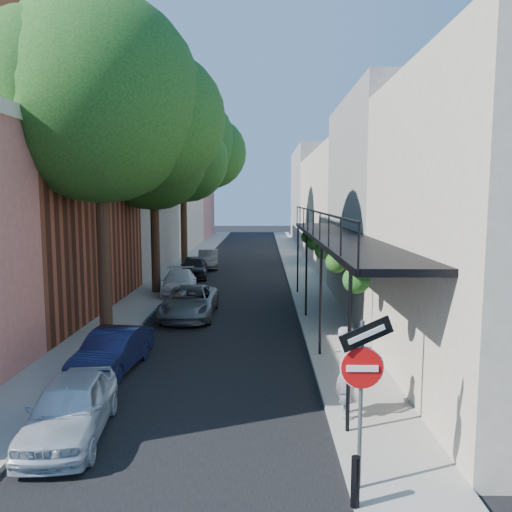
{
  "coord_description": "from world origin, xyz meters",
  "views": [
    {
      "loc": [
        1.6,
        -6.65,
        4.81
      ],
      "look_at": [
        1.33,
        10.57,
        2.8
      ],
      "focal_mm": 35.0,
      "sensor_mm": 36.0,
      "label": 1
    }
  ],
  "objects_px": {
    "sign_post": "(362,375)",
    "bollard": "(355,482)",
    "parked_car_e": "(194,267)",
    "oak_near": "(114,105)",
    "oak_mid": "(162,152)",
    "pedestrian": "(347,371)",
    "parked_car_f": "(208,259)",
    "parked_car_a": "(70,408)",
    "parked_car_c": "(190,302)",
    "parked_car_b": "(112,351)",
    "parked_car_d": "(179,283)",
    "oak_far": "(190,146)"
  },
  "relations": [
    {
      "from": "sign_post",
      "to": "bollard",
      "type": "bearing_deg",
      "value": -108.56
    },
    {
      "from": "bollard",
      "to": "parked_car_e",
      "type": "relative_size",
      "value": 0.21
    },
    {
      "from": "sign_post",
      "to": "bollard",
      "type": "xyz_separation_m",
      "value": [
        -0.16,
        -0.47,
        -1.52
      ]
    },
    {
      "from": "oak_near",
      "to": "oak_mid",
      "type": "xyz_separation_m",
      "value": [
        -0.05,
        7.97,
        -0.82
      ]
    },
    {
      "from": "oak_mid",
      "to": "pedestrian",
      "type": "xyz_separation_m",
      "value": [
        6.82,
        -14.51,
        -5.95
      ]
    },
    {
      "from": "parked_car_f",
      "to": "parked_car_a",
      "type": "bearing_deg",
      "value": -95.12
    },
    {
      "from": "parked_car_c",
      "to": "parked_car_e",
      "type": "relative_size",
      "value": 1.15
    },
    {
      "from": "sign_post",
      "to": "pedestrian",
      "type": "relative_size",
      "value": 1.51
    },
    {
      "from": "parked_car_c",
      "to": "parked_car_e",
      "type": "xyz_separation_m",
      "value": [
        -1.2,
        10.04,
        0.04
      ]
    },
    {
      "from": "parked_car_a",
      "to": "bollard",
      "type": "bearing_deg",
      "value": -30.62
    },
    {
      "from": "parked_car_b",
      "to": "parked_car_a",
      "type": "bearing_deg",
      "value": -79.08
    },
    {
      "from": "sign_post",
      "to": "parked_car_e",
      "type": "relative_size",
      "value": 0.78
    },
    {
      "from": "pedestrian",
      "to": "sign_post",
      "type": "bearing_deg",
      "value": 177.38
    },
    {
      "from": "parked_car_b",
      "to": "parked_car_c",
      "type": "distance_m",
      "value": 6.54
    },
    {
      "from": "sign_post",
      "to": "parked_car_a",
      "type": "bearing_deg",
      "value": 160.49
    },
    {
      "from": "oak_near",
      "to": "parked_car_a",
      "type": "distance_m",
      "value": 10.4
    },
    {
      "from": "parked_car_c",
      "to": "pedestrian",
      "type": "bearing_deg",
      "value": -63.34
    },
    {
      "from": "parked_car_f",
      "to": "parked_car_e",
      "type": "bearing_deg",
      "value": -100.38
    },
    {
      "from": "oak_near",
      "to": "oak_mid",
      "type": "distance_m",
      "value": 8.01
    },
    {
      "from": "sign_post",
      "to": "parked_car_d",
      "type": "xyz_separation_m",
      "value": [
        -5.76,
        16.84,
        -1.43
      ]
    },
    {
      "from": "parked_car_a",
      "to": "parked_car_d",
      "type": "distance_m",
      "value": 14.91
    },
    {
      "from": "sign_post",
      "to": "oak_far",
      "type": "xyz_separation_m",
      "value": [
        -6.51,
        26.3,
        6.22
      ]
    },
    {
      "from": "oak_near",
      "to": "oak_mid",
      "type": "height_order",
      "value": "oak_near"
    },
    {
      "from": "oak_far",
      "to": "parked_car_d",
      "type": "distance_m",
      "value": 12.19
    },
    {
      "from": "parked_car_e",
      "to": "parked_car_f",
      "type": "xyz_separation_m",
      "value": [
        0.39,
        4.12,
        -0.03
      ]
    },
    {
      "from": "parked_car_b",
      "to": "parked_car_c",
      "type": "xyz_separation_m",
      "value": [
        1.2,
        6.42,
        0.04
      ]
    },
    {
      "from": "oak_mid",
      "to": "parked_car_f",
      "type": "relative_size",
      "value": 2.69
    },
    {
      "from": "parked_car_a",
      "to": "parked_car_c",
      "type": "height_order",
      "value": "parked_car_c"
    },
    {
      "from": "sign_post",
      "to": "parked_car_f",
      "type": "xyz_separation_m",
      "value": [
        -5.37,
        26.35,
        -1.41
      ]
    },
    {
      "from": "parked_car_a",
      "to": "parked_car_e",
      "type": "bearing_deg",
      "value": 84.69
    },
    {
      "from": "bollard",
      "to": "parked_car_c",
      "type": "relative_size",
      "value": 0.18
    },
    {
      "from": "sign_post",
      "to": "pedestrian",
      "type": "height_order",
      "value": "sign_post"
    },
    {
      "from": "oak_mid",
      "to": "parked_car_f",
      "type": "bearing_deg",
      "value": 82.41
    },
    {
      "from": "sign_post",
      "to": "oak_far",
      "type": "bearing_deg",
      "value": 103.91
    },
    {
      "from": "bollard",
      "to": "parked_car_e",
      "type": "distance_m",
      "value": 23.38
    },
    {
      "from": "parked_car_c",
      "to": "parked_car_d",
      "type": "xyz_separation_m",
      "value": [
        -1.2,
        4.65,
        -0.01
      ]
    },
    {
      "from": "sign_post",
      "to": "parked_car_c",
      "type": "height_order",
      "value": "sign_post"
    },
    {
      "from": "parked_car_b",
      "to": "pedestrian",
      "type": "xyz_separation_m",
      "value": [
        6.0,
        -3.01,
        0.53
      ]
    },
    {
      "from": "parked_car_b",
      "to": "pedestrian",
      "type": "relative_size",
      "value": 1.77
    },
    {
      "from": "oak_mid",
      "to": "parked_car_e",
      "type": "relative_size",
      "value": 2.65
    },
    {
      "from": "oak_near",
      "to": "parked_car_e",
      "type": "relative_size",
      "value": 2.97
    },
    {
      "from": "bollard",
      "to": "pedestrian",
      "type": "relative_size",
      "value": 0.41
    },
    {
      "from": "parked_car_e",
      "to": "parked_car_f",
      "type": "height_order",
      "value": "parked_car_e"
    },
    {
      "from": "bollard",
      "to": "oak_far",
      "type": "xyz_separation_m",
      "value": [
        -6.35,
        26.77,
        7.74
      ]
    },
    {
      "from": "oak_far",
      "to": "parked_car_f",
      "type": "bearing_deg",
      "value": 2.56
    },
    {
      "from": "oak_near",
      "to": "parked_car_c",
      "type": "height_order",
      "value": "oak_near"
    },
    {
      "from": "parked_car_b",
      "to": "parked_car_d",
      "type": "distance_m",
      "value": 11.07
    },
    {
      "from": "parked_car_a",
      "to": "parked_car_e",
      "type": "distance_m",
      "value": 20.3
    },
    {
      "from": "oak_near",
      "to": "parked_car_c",
      "type": "bearing_deg",
      "value": 55.85
    },
    {
      "from": "sign_post",
      "to": "parked_car_d",
      "type": "distance_m",
      "value": 17.85
    }
  ]
}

